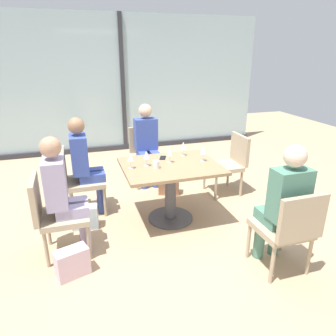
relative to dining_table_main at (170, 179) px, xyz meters
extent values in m
plane|color=tan|center=(0.00, 0.00, -0.54)|extent=(12.00, 12.00, 0.00)
cube|color=#9EB7BC|center=(0.00, 3.20, 0.81)|extent=(5.91, 0.03, 2.70)
cube|color=#2D2D33|center=(0.00, 3.17, 0.81)|extent=(0.08, 0.06, 2.70)
cube|color=#2D2D33|center=(0.00, 3.17, -0.49)|extent=(5.91, 0.10, 0.10)
cube|color=#997551|center=(0.00, 0.00, 0.17)|extent=(1.14, 0.92, 0.04)
cylinder|color=#4C4C51|center=(0.00, 0.00, -0.19)|extent=(0.14, 0.14, 0.69)
cylinder|color=#4C4C51|center=(0.00, 0.00, -0.53)|extent=(0.56, 0.56, 0.02)
cube|color=tan|center=(-0.97, 0.51, -0.12)|extent=(0.46, 0.46, 0.06)
cube|color=tan|center=(-1.22, 0.51, 0.12)|extent=(0.05, 0.46, 0.42)
cylinder|color=tan|center=(-0.77, 0.31, -0.34)|extent=(0.04, 0.04, 0.39)
cylinder|color=tan|center=(-0.77, 0.71, -0.34)|extent=(0.04, 0.04, 0.39)
cylinder|color=tan|center=(-1.17, 0.31, -0.34)|extent=(0.04, 0.04, 0.39)
cylinder|color=tan|center=(-1.17, 0.71, -0.34)|extent=(0.04, 0.04, 0.39)
cube|color=tan|center=(-1.23, -0.34, -0.12)|extent=(0.46, 0.46, 0.06)
cube|color=tan|center=(-1.48, -0.34, 0.12)|extent=(0.05, 0.46, 0.42)
cylinder|color=tan|center=(-1.03, -0.54, -0.34)|extent=(0.04, 0.04, 0.39)
cylinder|color=tan|center=(-1.03, -0.14, -0.34)|extent=(0.04, 0.04, 0.39)
cylinder|color=tan|center=(-1.43, -0.54, -0.34)|extent=(0.04, 0.04, 0.39)
cylinder|color=tan|center=(-1.43, -0.14, -0.34)|extent=(0.04, 0.04, 0.39)
cube|color=tan|center=(0.00, 1.19, -0.12)|extent=(0.46, 0.46, 0.06)
cube|color=tan|center=(0.00, 1.44, 0.12)|extent=(0.46, 0.05, 0.42)
cylinder|color=tan|center=(-0.20, 0.99, -0.34)|extent=(0.04, 0.04, 0.39)
cylinder|color=tan|center=(0.20, 0.99, -0.34)|extent=(0.04, 0.04, 0.39)
cylinder|color=tan|center=(-0.20, 1.39, -0.34)|extent=(0.04, 0.04, 0.39)
cylinder|color=tan|center=(0.20, 1.39, -0.34)|extent=(0.04, 0.04, 0.39)
cube|color=tan|center=(0.71, -1.19, -0.12)|extent=(0.46, 0.46, 0.06)
cube|color=tan|center=(0.71, -1.44, 0.12)|extent=(0.46, 0.05, 0.42)
cylinder|color=tan|center=(0.91, -0.99, -0.34)|extent=(0.04, 0.04, 0.39)
cylinder|color=tan|center=(0.51, -0.99, -0.34)|extent=(0.04, 0.04, 0.39)
cylinder|color=tan|center=(0.91, -1.39, -0.34)|extent=(0.04, 0.04, 0.39)
cylinder|color=tan|center=(0.51, -1.39, -0.34)|extent=(0.04, 0.04, 0.39)
cube|color=tan|center=(0.97, 0.51, -0.12)|extent=(0.46, 0.46, 0.06)
cube|color=tan|center=(1.22, 0.51, 0.12)|extent=(0.05, 0.46, 0.42)
cylinder|color=tan|center=(0.77, 0.71, -0.34)|extent=(0.04, 0.04, 0.39)
cylinder|color=tan|center=(0.77, 0.31, -0.34)|extent=(0.04, 0.04, 0.39)
cylinder|color=tan|center=(1.17, 0.71, -0.34)|extent=(0.04, 0.04, 0.39)
cylinder|color=tan|center=(1.17, 0.31, -0.34)|extent=(0.04, 0.04, 0.39)
cylinder|color=#384C9E|center=(-0.80, 0.42, -0.31)|extent=(0.11, 0.11, 0.45)
cube|color=#384C9E|center=(-0.89, 0.42, -0.03)|extent=(0.32, 0.13, 0.11)
cylinder|color=#384C9E|center=(-0.80, 0.60, -0.31)|extent=(0.11, 0.11, 0.45)
cube|color=#384C9E|center=(-0.89, 0.60, -0.03)|extent=(0.32, 0.13, 0.11)
cube|color=#384C9E|center=(-1.02, 0.51, 0.26)|extent=(0.20, 0.34, 0.48)
sphere|color=#936B4C|center=(-1.02, 0.51, 0.62)|extent=(0.20, 0.20, 0.20)
cylinder|color=#9E93B7|center=(-1.06, -0.43, -0.31)|extent=(0.11, 0.11, 0.45)
cube|color=#9E93B7|center=(-1.15, -0.43, -0.03)|extent=(0.32, 0.13, 0.11)
cylinder|color=#9E93B7|center=(-1.06, -0.25, -0.31)|extent=(0.11, 0.11, 0.45)
cube|color=#9E93B7|center=(-1.15, -0.25, -0.03)|extent=(0.32, 0.13, 0.11)
cube|color=#9E93B7|center=(-1.28, -0.34, 0.26)|extent=(0.20, 0.34, 0.48)
sphere|color=tan|center=(-1.28, -0.34, 0.62)|extent=(0.20, 0.20, 0.20)
cylinder|color=#384C9E|center=(-0.09, 1.01, -0.31)|extent=(0.11, 0.11, 0.45)
cube|color=#384C9E|center=(-0.09, 1.11, -0.03)|extent=(0.13, 0.32, 0.11)
cylinder|color=#384C9E|center=(0.09, 1.01, -0.31)|extent=(0.11, 0.11, 0.45)
cube|color=#384C9E|center=(0.09, 1.11, -0.03)|extent=(0.13, 0.32, 0.11)
cube|color=#384C9E|center=(0.00, 1.24, 0.26)|extent=(0.34, 0.20, 0.48)
sphere|color=#D8AD8C|center=(0.00, 1.24, 0.62)|extent=(0.20, 0.20, 0.20)
cylinder|color=#4C7F6B|center=(0.80, -1.01, -0.31)|extent=(0.11, 0.11, 0.45)
cube|color=#4C7F6B|center=(0.80, -1.11, -0.03)|extent=(0.13, 0.32, 0.11)
cylinder|color=#4C7F6B|center=(0.62, -1.01, -0.31)|extent=(0.11, 0.11, 0.45)
cube|color=#4C7F6B|center=(0.62, -1.11, -0.03)|extent=(0.13, 0.32, 0.11)
cube|color=#4C7F6B|center=(0.71, -1.24, 0.26)|extent=(0.34, 0.20, 0.48)
sphere|color=beige|center=(0.71, -1.24, 0.62)|extent=(0.20, 0.20, 0.20)
cylinder|color=silver|center=(0.26, 0.28, 0.19)|extent=(0.06, 0.06, 0.00)
cylinder|color=silver|center=(0.26, 0.28, 0.24)|extent=(0.01, 0.01, 0.08)
cone|color=silver|center=(0.26, 0.28, 0.33)|extent=(0.07, 0.07, 0.09)
cylinder|color=silver|center=(0.42, 0.01, 0.19)|extent=(0.06, 0.06, 0.00)
cylinder|color=silver|center=(0.42, 0.01, 0.24)|extent=(0.01, 0.01, 0.08)
cone|color=silver|center=(0.42, 0.01, 0.33)|extent=(0.07, 0.07, 0.09)
cylinder|color=silver|center=(-0.28, 0.04, 0.19)|extent=(0.06, 0.06, 0.00)
cylinder|color=silver|center=(-0.28, 0.04, 0.24)|extent=(0.01, 0.01, 0.08)
cone|color=silver|center=(-0.28, 0.04, 0.33)|extent=(0.07, 0.07, 0.09)
cylinder|color=silver|center=(0.01, 0.08, 0.19)|extent=(0.06, 0.06, 0.00)
cylinder|color=silver|center=(0.01, 0.08, 0.24)|extent=(0.01, 0.01, 0.08)
cone|color=silver|center=(0.01, 0.08, 0.33)|extent=(0.07, 0.07, 0.09)
cylinder|color=silver|center=(-0.47, 0.01, 0.19)|extent=(0.06, 0.06, 0.00)
cylinder|color=silver|center=(-0.47, 0.01, 0.24)|extent=(0.01, 0.01, 0.08)
cone|color=silver|center=(-0.47, 0.01, 0.33)|extent=(0.07, 0.07, 0.09)
cylinder|color=white|center=(-0.20, -0.07, 0.24)|extent=(0.08, 0.08, 0.09)
cube|color=black|center=(-0.02, 0.26, 0.20)|extent=(0.12, 0.16, 0.01)
cube|color=silver|center=(-1.04, 0.10, -0.40)|extent=(0.32, 0.20, 0.28)
cube|color=beige|center=(-1.21, -0.74, -0.40)|extent=(0.34, 0.25, 0.28)
cube|color=#A3704C|center=(0.21, 0.71, -0.40)|extent=(0.34, 0.25, 0.28)
camera|label=1|loc=(-1.07, -3.31, 1.46)|focal=33.26mm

